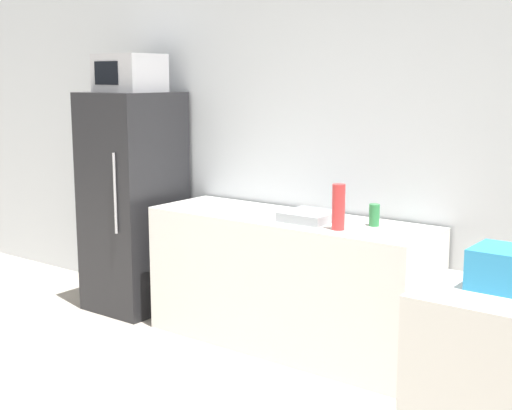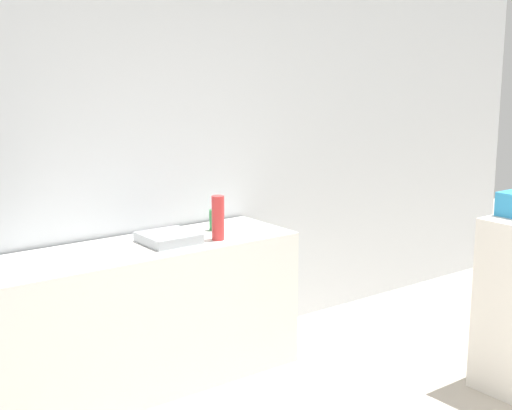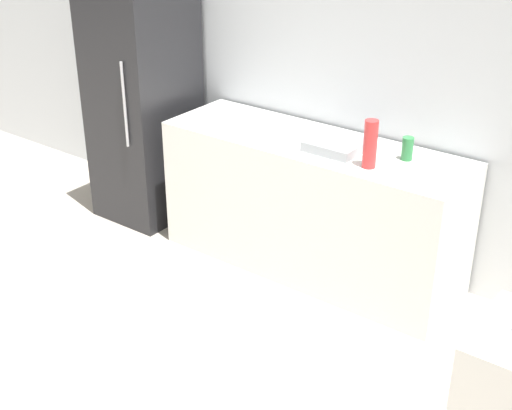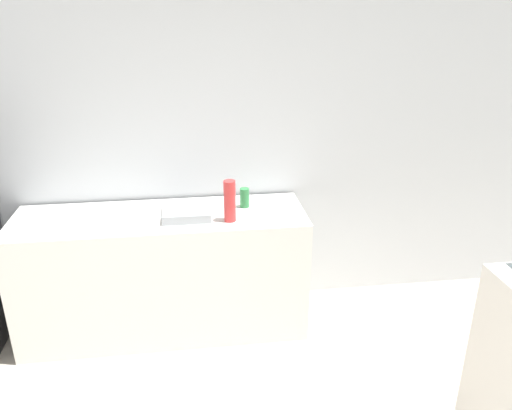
# 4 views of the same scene
# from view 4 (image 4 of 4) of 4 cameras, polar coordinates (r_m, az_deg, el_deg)

# --- Properties ---
(wall_back) EXTENTS (8.00, 0.06, 2.60)m
(wall_back) POSITION_cam_4_polar(r_m,az_deg,el_deg) (3.67, -10.03, 6.87)
(wall_back) COLOR silver
(wall_back) RESTS_ON ground_plane
(counter) EXTENTS (1.99, 0.62, 0.90)m
(counter) POSITION_cam_4_polar(r_m,az_deg,el_deg) (3.66, -10.45, -7.67)
(counter) COLOR silver
(counter) RESTS_ON ground_plane
(sink_basin) EXTENTS (0.32, 0.32, 0.06)m
(sink_basin) POSITION_cam_4_polar(r_m,az_deg,el_deg) (3.42, -7.94, -0.74)
(sink_basin) COLOR #9EA3A8
(sink_basin) RESTS_ON counter
(bottle_tall) EXTENTS (0.08, 0.08, 0.28)m
(bottle_tall) POSITION_cam_4_polar(r_m,az_deg,el_deg) (3.27, -3.02, 0.46)
(bottle_tall) COLOR red
(bottle_tall) RESTS_ON counter
(bottle_short) EXTENTS (0.07, 0.07, 0.14)m
(bottle_short) POSITION_cam_4_polar(r_m,az_deg,el_deg) (3.52, -1.31, 0.83)
(bottle_short) COLOR #2D7F42
(bottle_short) RESTS_ON counter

